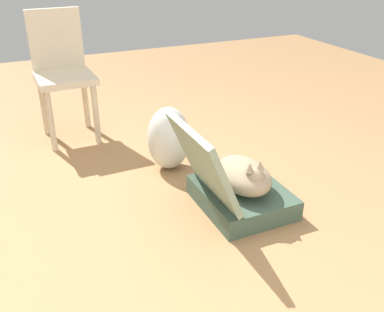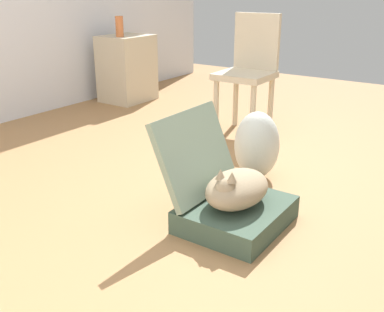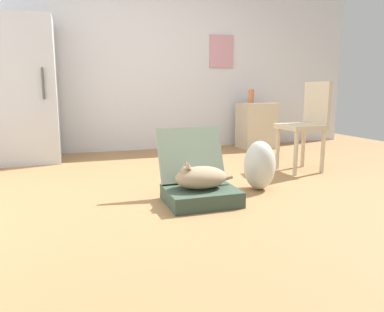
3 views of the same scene
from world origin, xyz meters
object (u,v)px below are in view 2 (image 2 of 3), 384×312
Objects in this scene: plastic_bag_white at (257,145)px; side_table at (127,69)px; vase_tall at (119,26)px; chair at (249,69)px; cat at (236,189)px; suitcase_base at (236,214)px.

plastic_bag_white is 0.64× the size of side_table.
vase_tall is 1.55m from chair.
side_table is (1.09, 2.08, 0.12)m from plastic_bag_white.
chair is (1.47, 0.72, 0.32)m from cat.
chair reaches higher than vase_tall.
suitcase_base is 1.11× the size of cat.
side_table is at bearing 62.28° from plastic_bag_white.
side_table is (1.71, 2.29, 0.28)m from suitcase_base.
vase_tall is (-0.13, -0.04, 0.44)m from side_table.
cat is 2.87m from side_table.
plastic_bag_white is (0.62, 0.21, 0.16)m from suitcase_base.
cat is 0.72× the size of side_table.
suitcase_base is at bearing -125.28° from vase_tall.
side_table reaches higher than suitcase_base.
vase_tall is (1.60, 2.24, 0.57)m from cat.
plastic_bag_white is at bearing -59.86° from chair.
chair is (-0.25, -1.56, 0.19)m from side_table.
vase_tall reaches higher than suitcase_base.
plastic_bag_white is at bearing 18.24° from cat.
vase_tall is (0.97, 2.04, 0.56)m from plastic_bag_white.
suitcase_base is 0.67m from plastic_bag_white.
chair is at bearing 26.20° from cat.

